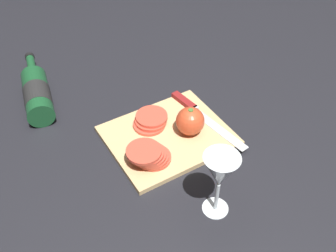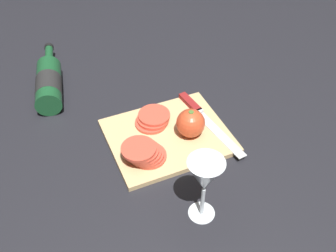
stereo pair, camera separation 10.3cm
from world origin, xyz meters
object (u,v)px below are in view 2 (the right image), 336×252
object	(u,v)px
wine_bottle	(49,83)
tomato_slice_stack_far	(153,119)
wine_glass	(205,178)
whole_tomato	(191,123)
tomato_slice_stack_near	(144,152)
knife	(198,111)

from	to	relation	value
wine_bottle	tomato_slice_stack_far	xyz separation A→B (m)	(0.23, -0.26, -0.01)
wine_glass	tomato_slice_stack_far	world-z (taller)	wine_glass
wine_glass	whole_tomato	world-z (taller)	wine_glass
whole_tomato	tomato_slice_stack_far	bearing A→B (deg)	132.34
wine_bottle	tomato_slice_stack_near	distance (m)	0.41
knife	wine_glass	bearing A→B (deg)	-32.92
wine_glass	whole_tomato	size ratio (longest dim) A/B	2.22
wine_bottle	knife	world-z (taller)	wine_bottle
tomato_slice_stack_near	whole_tomato	bearing A→B (deg)	13.06
knife	tomato_slice_stack_near	distance (m)	0.23
wine_bottle	wine_glass	bearing A→B (deg)	-68.73
tomato_slice_stack_near	tomato_slice_stack_far	world-z (taller)	tomato_slice_stack_near
wine_glass	tomato_slice_stack_far	xyz separation A→B (m)	(0.01, 0.31, -0.10)
wine_glass	tomato_slice_stack_near	bearing A→B (deg)	107.48
wine_bottle	tomato_slice_stack_near	xyz separation A→B (m)	(0.16, -0.38, -0.00)
tomato_slice_stack_near	wine_glass	bearing A→B (deg)	-72.52
wine_bottle	knife	distance (m)	0.46
wine_glass	whole_tomato	bearing A→B (deg)	70.16
tomato_slice_stack_far	wine_bottle	bearing A→B (deg)	131.41
whole_tomato	wine_bottle	bearing A→B (deg)	131.63
wine_bottle	knife	xyz separation A→B (m)	(0.36, -0.28, -0.02)
tomato_slice_stack_far	knife	bearing A→B (deg)	-5.31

